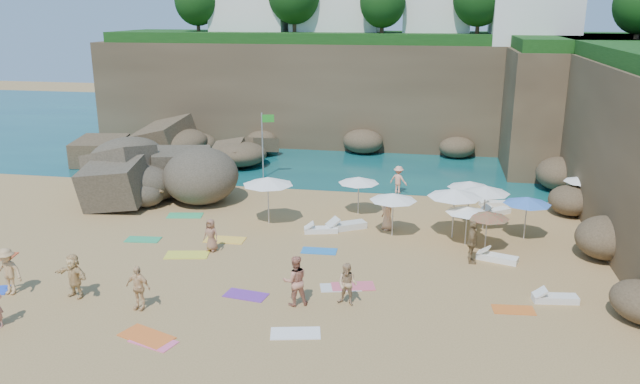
% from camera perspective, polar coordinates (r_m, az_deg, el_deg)
% --- Properties ---
extents(ground, '(120.00, 120.00, 0.00)m').
position_cam_1_polar(ground, '(28.62, -5.07, -5.30)').
color(ground, tan).
rests_on(ground, ground).
extents(seawater, '(120.00, 120.00, 0.00)m').
position_cam_1_polar(seawater, '(57.04, 3.05, 5.71)').
color(seawater, '#0C4751').
rests_on(seawater, ground).
extents(cliff_back, '(44.00, 8.00, 8.00)m').
position_cam_1_polar(cliff_back, '(51.27, 4.60, 9.00)').
color(cliff_back, brown).
rests_on(cliff_back, ground).
extents(cliff_corner, '(10.00, 12.00, 8.00)m').
position_cam_1_polar(cliff_corner, '(47.03, 22.53, 7.15)').
color(cliff_corner, brown).
rests_on(cliff_corner, ground).
extents(rock_promontory, '(12.00, 7.00, 2.00)m').
position_cam_1_polar(rock_promontory, '(46.65, -12.87, 2.90)').
color(rock_promontory, brown).
rests_on(rock_promontory, ground).
extents(clifftop_buildings, '(28.48, 9.48, 7.00)m').
position_cam_1_polar(clifftop_buildings, '(51.56, 6.00, 17.07)').
color(clifftop_buildings, white).
rests_on(clifftop_buildings, cliff_back).
extents(marina_masts, '(3.10, 0.10, 6.00)m').
position_cam_1_polar(marina_masts, '(60.95, -12.66, 8.88)').
color(marina_masts, white).
rests_on(marina_masts, ground).
extents(rock_outcrop, '(8.42, 6.83, 3.05)m').
position_cam_1_polar(rock_outcrop, '(37.50, -15.12, -0.53)').
color(rock_outcrop, brown).
rests_on(rock_outcrop, ground).
extents(flag_pole, '(0.82, 0.26, 4.25)m').
position_cam_1_polar(flag_pole, '(40.07, -5.11, 5.05)').
color(flag_pole, silver).
rests_on(flag_pole, ground).
extents(parasol_0, '(2.59, 2.59, 2.45)m').
position_cam_1_polar(parasol_0, '(31.43, -4.79, 1.01)').
color(parasol_0, silver).
rests_on(parasol_0, ground).
extents(parasol_1, '(2.38, 2.38, 2.25)m').
position_cam_1_polar(parasol_1, '(31.57, 14.91, 0.24)').
color(parasol_1, silver).
rests_on(parasol_1, ground).
extents(parasol_2, '(2.18, 2.18, 2.06)m').
position_cam_1_polar(parasol_2, '(32.92, 3.56, 1.11)').
color(parasol_2, silver).
rests_on(parasol_2, ground).
extents(parasol_3, '(2.10, 2.10, 1.99)m').
position_cam_1_polar(parasol_3, '(36.15, 23.00, 1.09)').
color(parasol_3, silver).
rests_on(parasol_3, ground).
extents(parasol_4, '(1.99, 1.99, 1.88)m').
position_cam_1_polar(parasol_4, '(29.34, 13.32, -1.57)').
color(parasol_4, silver).
rests_on(parasol_4, ground).
extents(parasol_5, '(2.27, 2.27, 2.15)m').
position_cam_1_polar(parasol_5, '(29.84, 6.72, -0.44)').
color(parasol_5, silver).
rests_on(parasol_5, ground).
extents(parasol_6, '(1.98, 1.98, 1.87)m').
position_cam_1_polar(parasol_6, '(28.85, 15.06, -2.02)').
color(parasol_6, silver).
rests_on(parasol_6, ground).
extents(parasol_8, '(2.25, 2.25, 2.13)m').
position_cam_1_polar(parasol_8, '(32.68, 13.53, 0.67)').
color(parasol_8, silver).
rests_on(parasol_8, ground).
extents(parasol_9, '(2.57, 2.57, 2.43)m').
position_cam_1_polar(parasol_9, '(30.02, 12.22, -0.08)').
color(parasol_9, silver).
rests_on(parasol_9, ground).
extents(parasol_10, '(2.22, 2.22, 2.10)m').
position_cam_1_polar(parasol_10, '(30.80, 18.43, -0.74)').
color(parasol_10, silver).
rests_on(parasol_10, ground).
extents(lounger_0, '(2.07, 1.65, 0.31)m').
position_cam_1_polar(lounger_0, '(31.13, 2.41, -3.12)').
color(lounger_0, silver).
rests_on(lounger_0, ground).
extents(lounger_1, '(1.66, 0.88, 0.25)m').
position_cam_1_polar(lounger_1, '(36.10, 15.62, -1.02)').
color(lounger_1, white).
rests_on(lounger_1, ground).
extents(lounger_2, '(1.78, 1.55, 0.28)m').
position_cam_1_polar(lounger_2, '(34.60, 15.66, -1.75)').
color(lounger_2, white).
rests_on(lounger_2, ground).
extents(lounger_3, '(1.72, 0.94, 0.25)m').
position_cam_1_polar(lounger_3, '(30.66, 0.08, -3.49)').
color(lounger_3, white).
rests_on(lounger_3, ground).
extents(lounger_4, '(1.83, 1.09, 0.27)m').
position_cam_1_polar(lounger_4, '(28.35, 15.90, -5.82)').
color(lounger_4, white).
rests_on(lounger_4, ground).
extents(lounger_5, '(1.70, 0.75, 0.26)m').
position_cam_1_polar(lounger_5, '(25.28, 20.70, -9.10)').
color(lounger_5, white).
rests_on(lounger_5, ground).
extents(towel_1, '(1.72, 1.20, 0.03)m').
position_cam_1_polar(towel_1, '(21.83, -15.01, -13.08)').
color(towel_1, pink).
rests_on(towel_1, ground).
extents(towel_2, '(2.07, 1.53, 0.03)m').
position_cam_1_polar(towel_2, '(22.20, -15.58, -12.60)').
color(towel_2, orange).
rests_on(towel_2, ground).
extents(towel_3, '(1.70, 0.97, 0.03)m').
position_cam_1_polar(towel_3, '(30.90, -15.88, -4.20)').
color(towel_3, '#2EA365').
rests_on(towel_3, ground).
extents(towel_4, '(2.05, 1.30, 0.03)m').
position_cam_1_polar(towel_4, '(28.55, -12.06, -5.64)').
color(towel_4, yellow).
rests_on(towel_4, ground).
extents(towel_5, '(1.83, 1.19, 0.03)m').
position_cam_1_polar(towel_5, '(21.62, -2.25, -12.78)').
color(towel_5, white).
rests_on(towel_5, ground).
extents(towel_6, '(1.74, 1.05, 0.03)m').
position_cam_1_polar(towel_6, '(24.38, -6.79, -9.34)').
color(towel_6, '#70309E').
rests_on(towel_6, ground).
extents(towel_8, '(1.63, 0.86, 0.03)m').
position_cam_1_polar(towel_8, '(28.37, -0.08, -5.41)').
color(towel_8, blue).
rests_on(towel_8, ground).
extents(towel_9, '(1.86, 1.26, 0.03)m').
position_cam_1_polar(towel_9, '(24.96, 3.03, -8.61)').
color(towel_9, '#E5596D').
rests_on(towel_9, ground).
extents(towel_10, '(1.56, 0.88, 0.03)m').
position_cam_1_polar(towel_10, '(24.18, 17.27, -10.24)').
color(towel_10, orange).
rests_on(towel_10, ground).
extents(towel_11, '(1.97, 1.23, 0.03)m').
position_cam_1_polar(towel_11, '(33.88, -12.23, -2.11)').
color(towel_11, '#34B76E').
rests_on(towel_11, ground).
extents(towel_12, '(1.92, 1.00, 0.03)m').
position_cam_1_polar(towel_12, '(30.04, -8.69, -4.33)').
color(towel_12, yellow).
rests_on(towel_12, ground).
extents(towel_13, '(1.75, 1.19, 0.03)m').
position_cam_1_polar(towel_13, '(24.85, 1.90, -8.71)').
color(towel_13, silver).
rests_on(towel_13, ground).
extents(person_stand_1, '(1.15, 1.04, 1.92)m').
position_cam_1_polar(person_stand_1, '(23.14, -2.29, -8.10)').
color(person_stand_1, tan).
rests_on(person_stand_1, ground).
extents(person_stand_2, '(1.16, 0.83, 1.67)m').
position_cam_1_polar(person_stand_2, '(37.21, 7.18, 1.12)').
color(person_stand_2, '#FAAA8E').
rests_on(person_stand_2, ground).
extents(person_stand_3, '(0.53, 1.13, 1.88)m').
position_cam_1_polar(person_stand_3, '(27.59, 13.75, -4.48)').
color(person_stand_3, olive).
rests_on(person_stand_3, ground).
extents(person_stand_4, '(0.79, 0.96, 1.72)m').
position_cam_1_polar(person_stand_4, '(31.02, 6.18, -1.91)').
color(person_stand_4, '#E2A477').
rests_on(person_stand_4, ground).
extents(person_stand_5, '(1.59, 0.47, 1.72)m').
position_cam_1_polar(person_stand_5, '(35.63, -15.15, 0.02)').
color(person_stand_5, tan).
rests_on(person_stand_5, ground).
extents(person_lie_0, '(1.28, 1.89, 0.49)m').
position_cam_1_polar(person_lie_0, '(26.99, -26.48, -7.89)').
color(person_lie_0, tan).
rests_on(person_lie_0, ground).
extents(person_lie_1, '(1.17, 1.77, 0.41)m').
position_cam_1_polar(person_lie_1, '(24.05, -16.18, -9.80)').
color(person_lie_1, '#EFC188').
rests_on(person_lie_1, ground).
extents(person_lie_2, '(1.02, 1.60, 0.39)m').
position_cam_1_polar(person_lie_2, '(28.76, -9.88, -4.97)').
color(person_lie_2, '#936249').
rests_on(person_lie_2, ground).
extents(person_lie_3, '(2.01, 2.09, 0.45)m').
position_cam_1_polar(person_lie_3, '(25.75, -21.44, -8.46)').
color(person_lie_3, '#DBB273').
rests_on(person_lie_3, ground).
extents(person_lie_5, '(1.08, 1.72, 0.60)m').
position_cam_1_polar(person_lie_5, '(23.40, 2.51, -9.60)').
color(person_lie_5, tan).
rests_on(person_lie_5, ground).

